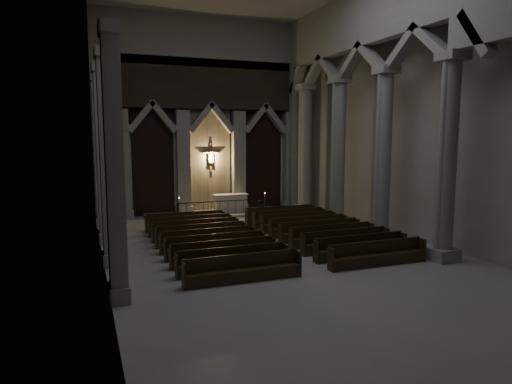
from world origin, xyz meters
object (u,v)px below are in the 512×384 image
candle_stand_right (265,208)px  pews (267,238)px  altar_rail (220,206)px  worshipper (261,211)px  candle_stand_left (179,215)px  altar (230,203)px

candle_stand_right → pews: size_ratio=0.14×
altar_rail → pews: bearing=-90.0°
altar_rail → worshipper: worshipper is taller
candle_stand_left → pews: bearing=-69.2°
altar_rail → candle_stand_left: size_ratio=3.67×
altar → candle_stand_left: bearing=-155.9°
candle_stand_left → worshipper: bearing=-21.8°
candle_stand_right → candle_stand_left: bearing=-174.1°
candle_stand_right → altar: bearing=151.8°
altar_rail → candle_stand_right: candle_stand_right is taller
altar → altar_rail: (-0.97, -0.96, -0.02)m
pews → worshipper: worshipper is taller
candle_stand_right → pews: 7.89m
altar → altar_rail: bearing=-135.3°
pews → worshipper: size_ratio=7.43×
altar → worshipper: size_ratio=1.67×
altar → pews: altar is taller
altar_rail → candle_stand_right: bearing=-1.2°
candle_stand_left → altar_rail: bearing=13.7°
altar → altar_rail: 1.36m
altar → altar_rail: altar is taller
candle_stand_right → worshipper: (-1.15, -2.28, 0.27)m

